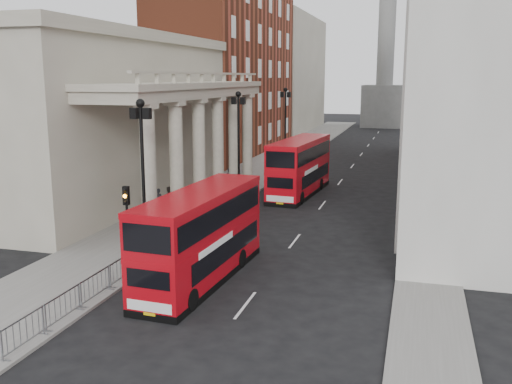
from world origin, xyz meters
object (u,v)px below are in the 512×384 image
lamp_post_south (143,169)px  bus_far (300,166)px  pedestrian_b (169,200)px  lamp_post_mid (239,138)px  pedestrian_c (230,178)px  pedestrian_a (158,201)px  bus_near (201,234)px  monument_column (386,42)px  traffic_light (127,213)px  lamp_post_north (285,122)px

lamp_post_south → bus_far: lamp_post_south is taller
lamp_post_south → pedestrian_b: (-3.27, 10.08, -3.85)m
lamp_post_mid → bus_far: size_ratio=0.78×
pedestrian_c → bus_far: bearing=-15.8°
bus_far → pedestrian_a: 12.77m
lamp_post_south → bus_far: bearing=78.1°
lamp_post_south → bus_near: 4.87m
lamp_post_south → pedestrian_c: bearing=95.9°
monument_column → pedestrian_a: bearing=-97.6°
lamp_post_mid → pedestrian_c: 5.94m
monument_column → bus_near: (-2.87, -89.65, -13.73)m
lamp_post_mid → pedestrian_a: 8.39m
lamp_post_south → traffic_light: bearing=-87.2°
traffic_light → lamp_post_north: bearing=90.2°
lamp_post_north → pedestrian_c: bearing=-99.7°
traffic_light → pedestrian_a: bearing=108.8°
pedestrian_b → pedestrian_a: bearing=6.2°
lamp_post_mid → lamp_post_south: bearing=-90.0°
lamp_post_north → bus_far: (4.11, -12.46, -2.54)m
pedestrian_b → pedestrian_c: pedestrian_b is taller
lamp_post_mid → pedestrian_a: bearing=-121.4°
lamp_post_north → bus_far: 13.36m
monument_column → bus_far: size_ratio=5.07×
bus_near → pedestrian_c: bearing=108.4°
lamp_post_north → pedestrian_c: 12.80m
monument_column → pedestrian_a: 80.44m
lamp_post_south → pedestrian_a: bearing=111.8°
bus_near → pedestrian_a: (-7.60, 11.32, -1.24)m
lamp_post_north → pedestrian_b: size_ratio=4.43×
pedestrian_b → traffic_light: bearing=77.3°
pedestrian_a → pedestrian_b: pedestrian_b is taller
monument_column → pedestrian_a: size_ratio=30.55×
lamp_post_north → pedestrian_b: (-3.27, -21.92, -3.85)m
bus_near → pedestrian_b: (-7.00, 11.73, -1.19)m
lamp_post_mid → pedestrian_c: bearing=117.4°
lamp_post_mid → pedestrian_b: (-3.27, -5.92, -3.85)m
bus_far → pedestrian_b: size_ratio=5.69×
pedestrian_a → bus_near: bearing=-53.9°
bus_near → pedestrian_a: 13.69m
lamp_post_south → pedestrian_b: size_ratio=4.43×
bus_far → pedestrian_a: bus_far is taller
lamp_post_south → lamp_post_north: (0.00, 32.00, 0.00)m
pedestrian_a → pedestrian_c: 10.47m
lamp_post_mid → bus_near: size_ratio=0.82×
lamp_post_north → bus_near: bearing=-83.7°
lamp_post_north → bus_near: 33.96m
traffic_light → bus_near: (3.63, 0.36, -0.86)m
traffic_light → pedestrian_b: traffic_light is taller
lamp_post_mid → monument_column: bearing=84.8°
bus_far → pedestrian_c: bus_far is taller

